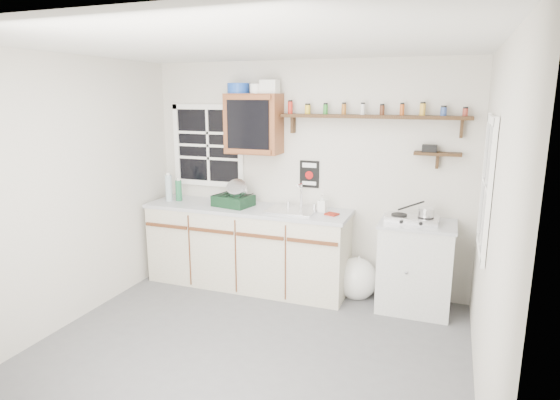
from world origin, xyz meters
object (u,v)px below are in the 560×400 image
Objects in this scene: main_cabinet at (247,246)px; upper_cabinet at (254,124)px; right_cabinet at (415,266)px; dish_rack at (235,197)px; hotplate at (412,219)px; spice_shelf at (371,116)px.

upper_cabinet reaches higher than main_cabinet.
right_cabinet is at bearing -3.76° from upper_cabinet.
upper_cabinet reaches higher than right_cabinet.
hotplate is (1.92, 0.01, -0.07)m from dish_rack.
hotplate is (1.74, -0.14, -0.88)m from upper_cabinet.
main_cabinet is 2.54× the size of right_cabinet.
spice_shelf is at bearing 158.89° from hotplate.
upper_cabinet is 0.34× the size of spice_shelf.
right_cabinet is at bearing 11.80° from dish_rack.
right_cabinet is 2.26m from upper_cabinet.
spice_shelf is (1.30, 0.21, 1.47)m from main_cabinet.
main_cabinet is 1.37m from upper_cabinet.
upper_cabinet is 0.84m from dish_rack.
hotplate is (0.48, -0.21, -0.98)m from spice_shelf.
hotplate reaches higher than right_cabinet.
hotplate is at bearing 0.18° from main_cabinet.
upper_cabinet is at bearing -176.87° from spice_shelf.
dish_rack is at bearing -179.12° from right_cabinet.
right_cabinet is 1.58m from spice_shelf.
main_cabinet is 1.97m from spice_shelf.
dish_rack is at bearing -178.00° from main_cabinet.
spice_shelf reaches higher than dish_rack.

